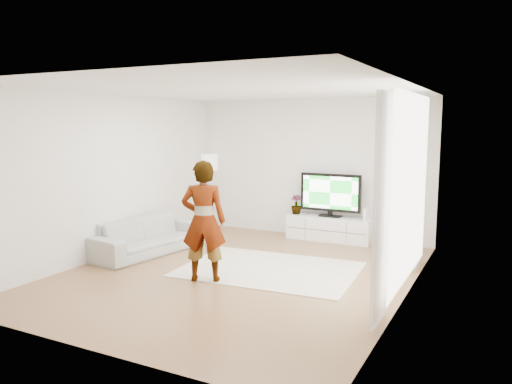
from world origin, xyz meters
The scene contains 17 objects.
floor centered at (0.00, 0.00, 0.00)m, with size 6.00×6.00×0.00m, color #A17649.
ceiling centered at (0.00, 0.00, 2.80)m, with size 6.00×6.00×0.00m, color white.
wall_left centered at (-2.50, 0.00, 1.40)m, with size 0.02×6.00×2.80m, color white.
wall_right centered at (2.50, 0.00, 1.40)m, with size 0.02×6.00×2.80m, color white.
wall_back centered at (0.00, 3.00, 1.40)m, with size 5.00×0.02×2.80m, color white.
wall_front centered at (0.00, -3.00, 1.40)m, with size 5.00×0.02×2.80m, color white.
window centered at (2.48, 0.30, 1.45)m, with size 0.01×2.60×2.50m, color white.
curtain_near centered at (2.40, -1.00, 1.35)m, with size 0.04×0.70×2.60m, color white.
curtain_far centered at (2.40, 1.60, 1.35)m, with size 0.04×0.70×2.60m, color white.
media_console centered at (0.52, 2.76, 0.24)m, with size 1.68×0.48×0.47m.
television centered at (0.52, 2.79, 0.94)m, with size 1.23×0.24×0.85m.
game_console centered at (1.26, 2.76, 0.59)m, with size 0.09×0.18×0.23m.
potted_plant centered at (-0.19, 2.77, 0.67)m, with size 0.22×0.22×0.39m, color #3F7238.
rug centered at (0.34, 0.40, 0.01)m, with size 2.71×1.95×0.01m, color silver.
player centered at (-0.27, -0.55, 0.90)m, with size 0.65×0.42×1.77m, color #334772.
sofa centered at (-2.04, 0.33, 0.31)m, with size 2.15×0.84×0.63m, color #A6A5A1.
floor_lamp centered at (-2.20, 2.66, 1.39)m, with size 0.37×0.37×1.64m.
Camera 1 is at (3.65, -6.53, 2.31)m, focal length 35.00 mm.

